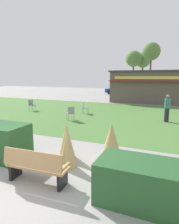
# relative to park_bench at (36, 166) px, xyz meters

# --- Properties ---
(ground_plane) EXTENTS (80.00, 80.00, 0.00)m
(ground_plane) POSITION_rel_park_bench_xyz_m (-0.29, -0.51, -0.48)
(ground_plane) COLOR #999691
(lawn_patch) EXTENTS (36.00, 12.00, 0.01)m
(lawn_patch) POSITION_rel_park_bench_xyz_m (-0.29, 9.49, -0.48)
(lawn_patch) COLOR #4C7A38
(lawn_patch) RESTS_ON ground_plane
(park_bench) EXTENTS (1.72, 0.61, 0.95)m
(park_bench) POSITION_rel_park_bench_xyz_m (0.00, 0.00, 0.00)
(park_bench) COLOR tan
(park_bench) RESTS_ON ground_plane
(hedge_right) EXTENTS (2.77, 1.10, 0.95)m
(hedge_right) POSITION_rel_park_bench_xyz_m (3.04, 0.28, -0.01)
(hedge_right) COLOR #28562B
(hedge_right) RESTS_ON ground_plane
(ornamental_grass_behind_left) EXTENTS (0.52, 0.52, 1.26)m
(ornamental_grass_behind_left) POSITION_rel_park_bench_xyz_m (0.30, 1.13, 0.15)
(ornamental_grass_behind_left) COLOR tan
(ornamental_grass_behind_left) RESTS_ON ground_plane
(ornamental_grass_behind_right) EXTENTS (0.78, 0.78, 1.31)m
(ornamental_grass_behind_right) POSITION_rel_park_bench_xyz_m (1.43, 2.03, 0.18)
(ornamental_grass_behind_right) COLOR tan
(ornamental_grass_behind_right) RESTS_ON ground_plane
(ornamental_grass_behind_center) EXTENTS (0.59, 0.59, 1.21)m
(ornamental_grass_behind_center) POSITION_rel_park_bench_xyz_m (-0.08, 1.75, 0.12)
(ornamental_grass_behind_center) COLOR tan
(ornamental_grass_behind_center) RESTS_ON ground_plane
(food_kiosk) EXTENTS (10.71, 4.26, 3.38)m
(food_kiosk) POSITION_rel_park_bench_xyz_m (2.31, 17.92, 1.22)
(food_kiosk) COLOR #594C47
(food_kiosk) RESTS_ON ground_plane
(cafe_chair_east) EXTENTS (0.62, 0.62, 0.89)m
(cafe_chair_east) POSITION_rel_park_bench_xyz_m (-2.68, 6.85, 0.05)
(cafe_chair_east) COLOR gray
(cafe_chair_east) RESTS_ON ground_plane
(cafe_chair_center) EXTENTS (0.62, 0.62, 0.89)m
(cafe_chair_center) POSITION_rel_park_bench_xyz_m (-2.85, 9.29, 0.05)
(cafe_chair_center) COLOR gray
(cafe_chair_center) RESTS_ON ground_plane
(cafe_chair_north) EXTENTS (0.53, 0.53, 0.89)m
(cafe_chair_north) POSITION_rel_park_bench_xyz_m (-7.31, 8.74, 0.05)
(cafe_chair_north) COLOR gray
(cafe_chair_north) RESTS_ON ground_plane
(person_strolling) EXTENTS (0.34, 0.34, 1.69)m
(person_strolling) POSITION_rel_park_bench_xyz_m (2.98, 8.78, 0.38)
(person_strolling) COLOR #23232D
(person_strolling) RESTS_ON ground_plane
(parked_car_west_slot) EXTENTS (4.26, 2.16, 1.20)m
(parked_car_west_slot) POSITION_rel_park_bench_xyz_m (-4.36, 26.07, 0.16)
(parked_car_west_slot) COLOR navy
(parked_car_west_slot) RESTS_ON ground_plane
(parked_car_center_slot) EXTENTS (4.30, 2.25, 1.20)m
(parked_car_center_slot) POSITION_rel_park_bench_xyz_m (0.69, 26.07, 0.16)
(parked_car_center_slot) COLOR maroon
(parked_car_center_slot) RESTS_ON ground_plane
(tree_left_bg) EXTENTS (2.80, 2.80, 7.27)m
(tree_left_bg) POSITION_rel_park_bench_xyz_m (-3.32, 31.90, 5.33)
(tree_left_bg) COLOR brown
(tree_left_bg) RESTS_ON ground_plane
(tree_right_bg) EXTENTS (2.80, 2.80, 7.16)m
(tree_right_bg) POSITION_rel_park_bench_xyz_m (-1.99, 34.02, 5.22)
(tree_right_bg) COLOR brown
(tree_right_bg) RESTS_ON ground_plane
(tree_center_bg) EXTENTS (2.80, 2.80, 8.08)m
(tree_center_bg) POSITION_rel_park_bench_xyz_m (-0.11, 29.31, 6.12)
(tree_center_bg) COLOR brown
(tree_center_bg) RESTS_ON ground_plane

